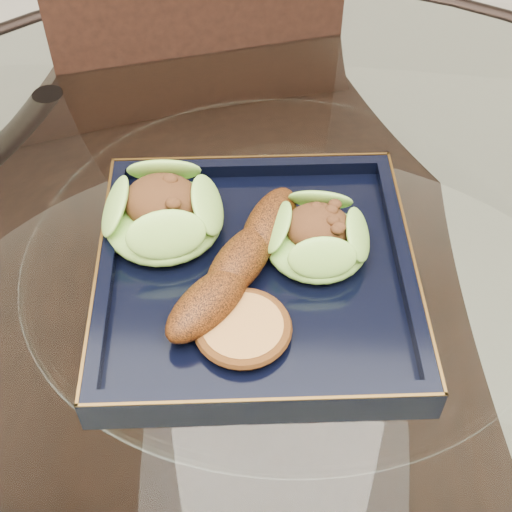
{
  "coord_description": "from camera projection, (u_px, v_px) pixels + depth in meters",
  "views": [
    {
      "loc": [
        0.0,
        -0.39,
        1.25
      ],
      "look_at": [
        -0.02,
        0.01,
        0.8
      ],
      "focal_mm": 50.0,
      "sensor_mm": 36.0,
      "label": 1
    }
  ],
  "objects": [
    {
      "name": "dining_table",
      "position": [
        278.0,
        390.0,
        0.75
      ],
      "size": [
        1.13,
        1.13,
        0.77
      ],
      "color": "white",
      "rests_on": "ground"
    },
    {
      "name": "dining_chair",
      "position": [
        227.0,
        259.0,
        1.02
      ],
      "size": [
        0.47,
        0.47,
        0.86
      ],
      "rotation": [
        0.0,
        0.0,
        0.31
      ],
      "color": "black",
      "rests_on": "ground"
    },
    {
      "name": "navy_plate",
      "position": [
        256.0,
        279.0,
        0.62
      ],
      "size": [
        0.29,
        0.29,
        0.02
      ],
      "primitive_type": "cube",
      "rotation": [
        0.0,
        0.0,
        0.09
      ],
      "color": "black",
      "rests_on": "dining_table"
    },
    {
      "name": "lettuce_wrap_left",
      "position": [
        163.0,
        215.0,
        0.63
      ],
      "size": [
        0.13,
        0.13,
        0.04
      ],
      "primitive_type": "ellipsoid",
      "rotation": [
        0.0,
        0.0,
        -0.27
      ],
      "color": "#5EA530",
      "rests_on": "navy_plate"
    },
    {
      "name": "lettuce_wrap_right",
      "position": [
        317.0,
        239.0,
        0.62
      ],
      "size": [
        0.12,
        0.12,
        0.03
      ],
      "primitive_type": "ellipsoid",
      "rotation": [
        0.0,
        0.0,
        -0.42
      ],
      "color": "#64AA31",
      "rests_on": "navy_plate"
    },
    {
      "name": "roasted_plantain",
      "position": [
        240.0,
        262.0,
        0.6
      ],
      "size": [
        0.12,
        0.18,
        0.03
      ],
      "primitive_type": "ellipsoid",
      "rotation": [
        0.0,
        0.0,
        1.11
      ],
      "color": "#5B2709",
      "rests_on": "navy_plate"
    },
    {
      "name": "crumb_patty",
      "position": [
        243.0,
        329.0,
        0.56
      ],
      "size": [
        0.09,
        0.09,
        0.01
      ],
      "primitive_type": "cylinder",
      "rotation": [
        0.0,
        0.0,
        -0.42
      ],
      "color": "#B4823C",
      "rests_on": "navy_plate"
    }
  ]
}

